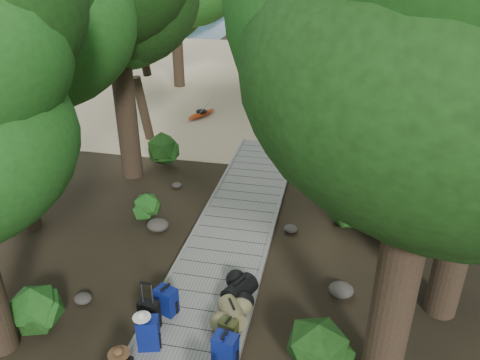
% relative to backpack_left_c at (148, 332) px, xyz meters
% --- Properties ---
extents(ground, '(120.00, 120.00, 0.00)m').
position_rel_backpack_left_c_xyz_m(ground, '(0.62, 3.09, -0.48)').
color(ground, '#302618').
rests_on(ground, ground).
extents(sand_beach, '(40.00, 22.00, 0.02)m').
position_rel_backpack_left_c_xyz_m(sand_beach, '(0.62, 19.09, -0.47)').
color(sand_beach, tan).
rests_on(sand_beach, ground).
extents(distant_hill, '(32.00, 16.00, 12.00)m').
position_rel_backpack_left_c_xyz_m(distant_hill, '(-39.38, 51.09, -0.48)').
color(distant_hill, black).
rests_on(distant_hill, ground).
extents(boardwalk, '(2.00, 12.00, 0.12)m').
position_rel_backpack_left_c_xyz_m(boardwalk, '(0.62, 4.09, -0.42)').
color(boardwalk, gray).
rests_on(boardwalk, ground).
extents(backpack_left_c, '(0.44, 0.37, 0.71)m').
position_rel_backpack_left_c_xyz_m(backpack_left_c, '(0.00, 0.00, 0.00)').
color(backpack_left_c, navy).
rests_on(backpack_left_c, boardwalk).
extents(backpack_left_d, '(0.47, 0.41, 0.61)m').
position_rel_backpack_left_c_xyz_m(backpack_left_d, '(-0.00, 0.92, -0.05)').
color(backpack_left_d, navy).
rests_on(backpack_left_d, boardwalk).
extents(backpack_right_c, '(0.45, 0.35, 0.69)m').
position_rel_backpack_left_c_xyz_m(backpack_right_c, '(1.41, -0.08, -0.01)').
color(backpack_right_c, navy).
rests_on(backpack_right_c, boardwalk).
extents(backpack_right_d, '(0.37, 0.31, 0.48)m').
position_rel_backpack_left_c_xyz_m(backpack_right_d, '(1.34, 0.45, -0.12)').
color(backpack_right_d, '#3B4019').
rests_on(backpack_right_d, boardwalk).
extents(duffel_right_khaki, '(0.67, 0.75, 0.42)m').
position_rel_backpack_left_c_xyz_m(duffel_right_khaki, '(1.30, 0.91, -0.15)').
color(duffel_right_khaki, olive).
rests_on(duffel_right_khaki, boardwalk).
extents(duffel_right_black, '(0.70, 0.82, 0.44)m').
position_rel_backpack_left_c_xyz_m(duffel_right_black, '(1.31, 1.57, -0.14)').
color(duffel_right_black, black).
rests_on(duffel_right_black, boardwalk).
extents(suitcase_on_boardwalk, '(0.40, 0.25, 0.59)m').
position_rel_backpack_left_c_xyz_m(suitcase_on_boardwalk, '(-0.17, 0.47, -0.06)').
color(suitcase_on_boardwalk, black).
rests_on(suitcase_on_boardwalk, boardwalk).
extents(lone_suitcase_on_sand, '(0.46, 0.32, 0.66)m').
position_rel_backpack_left_c_xyz_m(lone_suitcase_on_sand, '(0.98, 11.09, -0.13)').
color(lone_suitcase_on_sand, black).
rests_on(lone_suitcase_on_sand, sand_beach).
extents(hat_brown, '(0.36, 0.36, 0.11)m').
position_rel_backpack_left_c_xyz_m(hat_brown, '(-0.14, -0.82, 0.35)').
color(hat_brown, '#51351E').
rests_on(hat_brown, backpack_left_b).
extents(hat_white, '(0.32, 0.32, 0.11)m').
position_rel_backpack_left_c_xyz_m(hat_white, '(-0.07, -0.05, 0.41)').
color(hat_white, silver).
rests_on(hat_white, backpack_left_c).
extents(kayak, '(2.02, 3.42, 0.34)m').
position_rel_backpack_left_c_xyz_m(kayak, '(-2.68, 12.54, -0.29)').
color(kayak, '#BC3710').
rests_on(kayak, sand_beach).
extents(sun_lounger, '(0.69, 1.70, 0.54)m').
position_rel_backpack_left_c_xyz_m(sun_lounger, '(4.41, 13.35, -0.19)').
color(sun_lounger, silver).
rests_on(sun_lounger, sand_beach).
extents(tree_right_a, '(5.35, 5.35, 8.91)m').
position_rel_backpack_left_c_xyz_m(tree_right_a, '(3.96, 0.04, 3.98)').
color(tree_right_a, black).
rests_on(tree_right_a, ground).
extents(tree_right_c, '(5.30, 5.30, 9.18)m').
position_rel_backpack_left_c_xyz_m(tree_right_c, '(4.62, 4.57, 4.11)').
color(tree_right_c, black).
rests_on(tree_right_c, ground).
extents(tree_right_e, '(5.17, 5.17, 9.30)m').
position_rel_backpack_left_c_xyz_m(tree_right_e, '(4.75, 10.37, 4.17)').
color(tree_right_e, black).
rests_on(tree_right_e, ground).
extents(tree_right_f, '(5.04, 5.04, 9.00)m').
position_rel_backpack_left_c_xyz_m(tree_right_f, '(7.22, 12.14, 4.02)').
color(tree_right_f, black).
rests_on(tree_right_f, ground).
extents(tree_left_c, '(5.19, 5.19, 9.03)m').
position_rel_backpack_left_c_xyz_m(tree_left_c, '(-3.25, 6.70, 4.04)').
color(tree_left_c, black).
rests_on(tree_left_c, ground).
extents(tree_back_c, '(4.50, 4.50, 8.10)m').
position_rel_backpack_left_c_xyz_m(tree_back_c, '(5.30, 18.62, 3.57)').
color(tree_back_c, black).
rests_on(tree_back_c, ground).
extents(tree_back_d, '(4.73, 4.73, 7.88)m').
position_rel_backpack_left_c_xyz_m(tree_back_d, '(-5.14, 16.95, 3.46)').
color(tree_back_d, black).
rests_on(tree_back_d, ground).
extents(palm_right_a, '(4.88, 4.88, 8.32)m').
position_rel_backpack_left_c_xyz_m(palm_right_a, '(3.61, 9.20, 3.68)').
color(palm_right_a, '#154012').
rests_on(palm_right_a, ground).
extents(palm_right_b, '(3.92, 3.92, 7.57)m').
position_rel_backpack_left_c_xyz_m(palm_right_b, '(5.48, 13.96, 3.31)').
color(palm_right_b, '#154012').
rests_on(palm_right_b, ground).
extents(palm_right_c, '(3.93, 3.93, 6.25)m').
position_rel_backpack_left_c_xyz_m(palm_right_c, '(2.71, 15.64, 2.65)').
color(palm_right_c, '#154012').
rests_on(palm_right_c, ground).
extents(palm_left_a, '(4.60, 4.60, 7.32)m').
position_rel_backpack_left_c_xyz_m(palm_left_a, '(-4.15, 9.67, 3.18)').
color(palm_left_a, '#154012').
rests_on(palm_left_a, ground).
extents(rock_left_b, '(0.37, 0.33, 0.20)m').
position_rel_backpack_left_c_xyz_m(rock_left_b, '(-1.83, 0.94, -0.38)').
color(rock_left_b, '#4C473F').
rests_on(rock_left_b, ground).
extents(rock_left_c, '(0.56, 0.51, 0.31)m').
position_rel_backpack_left_c_xyz_m(rock_left_c, '(-1.31, 3.82, -0.32)').
color(rock_left_c, '#4C473F').
rests_on(rock_left_c, ground).
extents(rock_left_d, '(0.30, 0.27, 0.16)m').
position_rel_backpack_left_c_xyz_m(rock_left_d, '(-1.61, 6.16, -0.39)').
color(rock_left_d, '#4C473F').
rests_on(rock_left_d, ground).
extents(rock_right_b, '(0.53, 0.47, 0.29)m').
position_rel_backpack_left_c_xyz_m(rock_right_b, '(3.33, 2.25, -0.33)').
color(rock_right_b, '#4C473F').
rests_on(rock_right_b, ground).
extents(rock_right_c, '(0.35, 0.32, 0.19)m').
position_rel_backpack_left_c_xyz_m(rock_right_c, '(2.03, 4.44, -0.38)').
color(rock_right_c, '#4C473F').
rests_on(rock_right_c, ground).
extents(rock_right_d, '(0.59, 0.53, 0.32)m').
position_rel_backpack_left_c_xyz_m(rock_right_d, '(3.53, 6.80, -0.32)').
color(rock_right_d, '#4C473F').
rests_on(rock_right_d, ground).
extents(shrub_left_a, '(0.98, 0.98, 0.88)m').
position_rel_backpack_left_c_xyz_m(shrub_left_a, '(-2.10, 0.12, -0.04)').
color(shrub_left_a, '#1C4B16').
rests_on(shrub_left_a, ground).
extents(shrub_left_b, '(0.84, 0.84, 0.76)m').
position_rel_backpack_left_c_xyz_m(shrub_left_b, '(-1.74, 4.25, -0.10)').
color(shrub_left_b, '#1C4B16').
rests_on(shrub_left_b, ground).
extents(shrub_left_c, '(1.35, 1.35, 1.22)m').
position_rel_backpack_left_c_xyz_m(shrub_left_c, '(-2.53, 7.43, 0.13)').
color(shrub_left_c, '#1C4B16').
rests_on(shrub_left_c, ground).
extents(shrub_right_a, '(1.14, 1.14, 1.03)m').
position_rel_backpack_left_c_xyz_m(shrub_right_a, '(2.99, 0.15, 0.04)').
color(shrub_right_a, '#1C4B16').
rests_on(shrub_right_a, ground).
extents(shrub_right_b, '(1.27, 1.27, 1.14)m').
position_rel_backpack_left_c_xyz_m(shrub_right_b, '(3.51, 5.21, 0.09)').
color(shrub_right_b, '#1C4B16').
rests_on(shrub_right_b, ground).
extents(shrub_right_c, '(0.84, 0.84, 0.76)m').
position_rel_backpack_left_c_xyz_m(shrub_right_c, '(2.61, 8.95, -0.10)').
color(shrub_right_c, '#1C4B16').
rests_on(shrub_right_c, ground).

